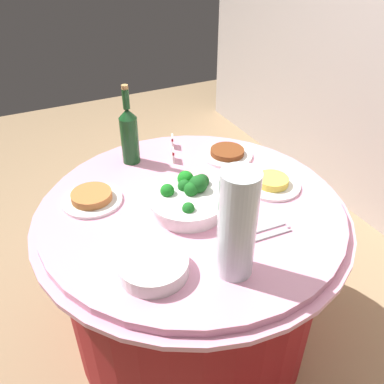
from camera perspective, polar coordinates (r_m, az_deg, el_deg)
ground_plane at (r=2.00m, az=0.00°, el=-18.93°), size 6.00×6.00×0.00m
buffet_table at (r=1.72m, az=0.00°, el=-11.47°), size 1.16×1.16×0.74m
broccoli_bowl at (r=1.42m, az=-0.45°, el=-0.93°), size 0.28×0.28×0.12m
plate_stack at (r=1.20m, az=-5.51°, el=-10.39°), size 0.21×0.21×0.05m
wine_bottle at (r=1.69m, az=-8.88°, el=8.12°), size 0.07×0.07×0.34m
decorative_fruit_vase at (r=1.12m, az=6.34°, el=-5.37°), size 0.11×0.11×0.34m
serving_tongs at (r=1.37m, az=10.97°, el=-5.61°), size 0.05×0.17×0.01m
food_plate_stir_fry at (r=1.77m, az=5.00°, el=5.44°), size 0.22×0.22×0.04m
food_plate_peanuts at (r=1.52m, az=-13.99°, el=-0.82°), size 0.22×0.22×0.04m
food_plate_fried_egg at (r=1.59m, az=11.25°, el=1.23°), size 0.22×0.22×0.04m
label_placard_front at (r=1.72m, az=-2.69°, el=5.35°), size 0.05×0.03×0.05m
label_placard_mid at (r=1.83m, az=-2.79°, el=7.27°), size 0.05×0.03×0.05m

